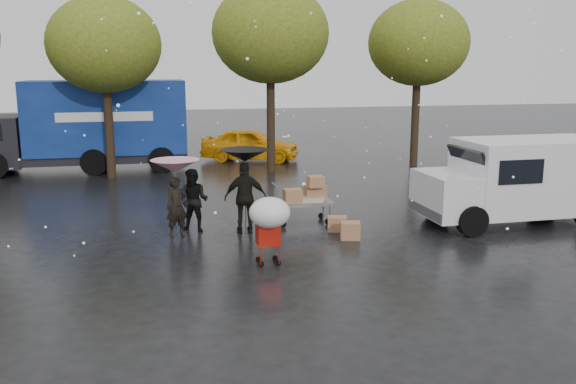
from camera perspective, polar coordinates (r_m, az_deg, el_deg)
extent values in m
plane|color=black|center=(13.82, -3.41, -5.41)|extent=(90.00, 90.00, 0.00)
imported|color=black|center=(14.88, -10.37, -1.39)|extent=(0.62, 0.50, 1.48)
imported|color=black|center=(15.28, -8.80, -0.79)|extent=(0.96, 0.88, 1.58)
imported|color=black|center=(15.03, -4.01, -0.52)|extent=(1.07, 0.52, 1.77)
cylinder|color=#4C4C4C|center=(14.85, -10.39, -0.90)|extent=(0.02, 0.02, 1.74)
cone|color=#D15682|center=(14.69, -10.52, 2.41)|extent=(1.16, 1.16, 0.30)
sphere|color=#4C4C4C|center=(14.68, -10.52, 2.53)|extent=(0.06, 0.06, 0.06)
cylinder|color=#4C4C4C|center=(15.01, -4.01, -0.22)|extent=(0.02, 0.02, 1.93)
cone|color=black|center=(14.84, -4.06, 3.43)|extent=(1.20, 1.20, 0.30)
sphere|color=#4C4C4C|center=(14.84, -4.06, 3.55)|extent=(0.06, 0.06, 0.06)
cube|color=slate|center=(15.96, 1.39, -1.00)|extent=(1.50, 0.80, 0.08)
cylinder|color=slate|center=(15.74, -1.24, -0.25)|extent=(0.04, 0.04, 0.60)
cube|color=#8E5F3D|center=(16.10, 2.52, -0.02)|extent=(0.55, 0.45, 0.40)
cube|color=#8E5F3D|center=(15.75, 0.43, -0.37)|extent=(0.45, 0.40, 0.35)
cube|color=#8E5F3D|center=(15.78, 2.60, 1.00)|extent=(0.40, 0.35, 0.28)
cube|color=tan|center=(15.95, 1.57, -0.64)|extent=(0.90, 0.55, 0.12)
cylinder|color=black|center=(15.64, -0.45, -3.04)|extent=(0.16, 0.05, 0.16)
cylinder|color=black|center=(16.24, -0.95, -2.48)|extent=(0.16, 0.05, 0.16)
cylinder|color=black|center=(15.93, 3.77, -2.78)|extent=(0.16, 0.05, 0.16)
cylinder|color=black|center=(16.53, 3.12, -2.24)|extent=(0.16, 0.05, 0.16)
cube|color=#9D1209|center=(12.66, -1.88, -3.94)|extent=(0.47, 0.41, 0.45)
cylinder|color=#9D1209|center=(12.39, -1.72, -2.52)|extent=(0.42, 0.02, 0.02)
cylinder|color=#4C4C4C|center=(12.41, -1.72, -2.84)|extent=(0.02, 0.02, 0.60)
ellipsoid|color=white|center=(12.36, -1.73, -1.94)|extent=(0.84, 0.84, 0.63)
cylinder|color=black|center=(12.66, -2.53, -6.75)|extent=(0.12, 0.04, 0.12)
cylinder|color=black|center=(12.95, -2.79, -6.31)|extent=(0.12, 0.04, 0.12)
cylinder|color=black|center=(12.72, -0.92, -6.64)|extent=(0.12, 0.04, 0.12)
cylinder|color=black|center=(13.02, -1.22, -6.20)|extent=(0.12, 0.04, 0.12)
cube|color=white|center=(17.20, 21.82, 1.46)|extent=(3.80, 2.00, 1.90)
cube|color=white|center=(16.03, 14.65, -0.23)|extent=(1.20, 1.95, 1.10)
cube|color=black|center=(16.15, 16.54, 2.82)|extent=(0.37, 1.70, 0.67)
cube|color=slate|center=(15.87, 12.82, -1.74)|extent=(0.12, 1.90, 0.25)
cylinder|color=black|center=(15.42, 16.85, -2.62)|extent=(0.76, 0.28, 0.76)
cylinder|color=black|center=(17.04, 13.69, -1.10)|extent=(0.76, 0.28, 0.76)
cylinder|color=black|center=(18.75, 22.74, -0.53)|extent=(0.76, 0.28, 0.76)
cube|color=navy|center=(25.03, -16.59, 6.76)|extent=(6.00, 2.50, 2.80)
cube|color=black|center=(25.28, -18.65, 3.14)|extent=(8.00, 2.30, 0.35)
cube|color=white|center=(23.77, -16.77, 6.75)|extent=(3.50, 0.03, 0.35)
cylinder|color=black|center=(26.86, -24.81, 3.04)|extent=(1.00, 0.30, 1.00)
cylinder|color=black|center=(24.03, -11.75, 2.97)|extent=(1.00, 0.30, 1.00)
cylinder|color=black|center=(26.31, -11.90, 3.71)|extent=(1.00, 0.30, 1.00)
cube|color=#8E5F3D|center=(14.65, 5.85, -3.61)|extent=(0.54, 0.47, 0.41)
cube|color=#8E5F3D|center=(15.33, 4.63, -2.98)|extent=(0.56, 0.50, 0.37)
imported|color=#F9A90D|center=(26.50, -3.56, 4.47)|extent=(4.54, 3.08, 1.44)
cylinder|color=black|center=(23.13, -16.45, 6.74)|extent=(0.32, 0.32, 4.48)
ellipsoid|color=#385518|center=(23.07, -16.83, 13.08)|extent=(4.00, 4.00, 3.40)
cylinder|color=black|center=(23.55, -1.63, 7.81)|extent=(0.32, 0.32, 4.90)
ellipsoid|color=#385518|center=(23.52, -1.67, 14.63)|extent=(4.40, 4.40, 3.74)
cylinder|color=black|center=(25.45, 11.85, 7.55)|extent=(0.32, 0.32, 4.62)
ellipsoid|color=#385518|center=(25.40, 12.11, 13.49)|extent=(4.00, 4.00, 3.40)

